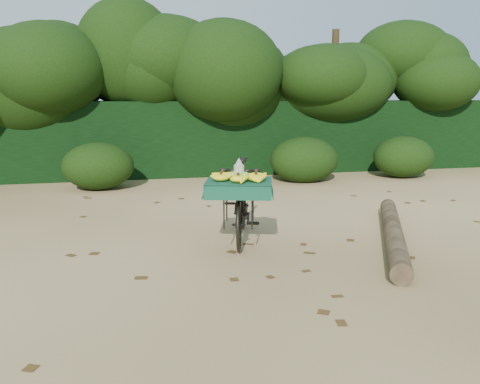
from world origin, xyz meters
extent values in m
plane|color=tan|center=(0.00, 0.00, 0.00)|extent=(80.00, 80.00, 0.00)
imported|color=black|center=(-0.98, 0.00, 0.55)|extent=(1.00, 1.89, 1.09)
cube|color=black|center=(-1.15, -0.58, 0.90)|extent=(0.51, 0.57, 0.03)
cube|color=#134830|center=(-1.15, -0.58, 0.91)|extent=(0.94, 0.85, 0.01)
ellipsoid|color=#7FA628|center=(-1.08, -0.60, 0.97)|extent=(0.10, 0.08, 0.12)
ellipsoid|color=#7FA628|center=(-1.13, -0.52, 0.97)|extent=(0.10, 0.08, 0.12)
ellipsoid|color=#7FA628|center=(-1.23, -0.56, 0.97)|extent=(0.10, 0.08, 0.12)
ellipsoid|color=#7FA628|center=(-1.17, -0.64, 0.97)|extent=(0.10, 0.08, 0.12)
cylinder|color=#EAE5C6|center=(-1.15, -0.57, 1.02)|extent=(0.13, 0.13, 0.16)
cylinder|color=brown|center=(0.98, -0.55, 0.12)|extent=(1.75, 3.13, 0.24)
cube|color=black|center=(0.00, 6.30, 0.90)|extent=(26.00, 1.80, 1.80)
camera|label=1|loc=(-2.53, -6.47, 1.92)|focal=38.00mm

